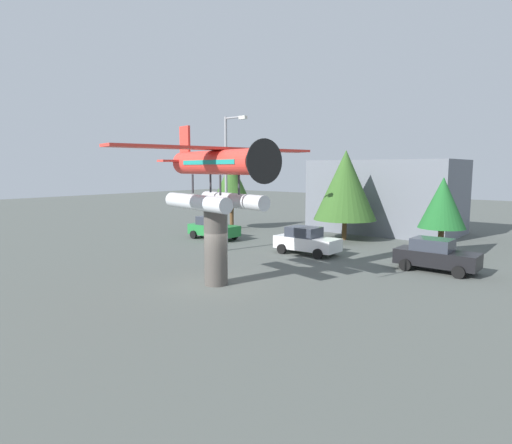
# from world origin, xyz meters

# --- Properties ---
(ground_plane) EXTENTS (140.00, 140.00, 0.00)m
(ground_plane) POSITION_xyz_m (0.00, 0.00, 0.00)
(ground_plane) COLOR #515651
(display_pedestal) EXTENTS (1.10, 1.10, 3.62)m
(display_pedestal) POSITION_xyz_m (0.00, 0.00, 1.81)
(display_pedestal) COLOR #4C4742
(display_pedestal) RESTS_ON ground
(floatplane_monument) EXTENTS (7.16, 10.38, 4.00)m
(floatplane_monument) POSITION_xyz_m (0.13, -0.03, 5.29)
(floatplane_monument) COLOR silver
(floatplane_monument) RESTS_ON display_pedestal
(car_near_green) EXTENTS (4.20, 2.02, 1.76)m
(car_near_green) POSITION_xyz_m (-9.69, 9.59, 0.88)
(car_near_green) COLOR #237A38
(car_near_green) RESTS_ON ground
(car_mid_white) EXTENTS (4.20, 2.02, 1.76)m
(car_mid_white) POSITION_xyz_m (-0.72, 9.00, 0.88)
(car_mid_white) COLOR white
(car_mid_white) RESTS_ON ground
(car_far_black) EXTENTS (4.20, 2.02, 1.76)m
(car_far_black) POSITION_xyz_m (7.22, 9.39, 0.88)
(car_far_black) COLOR black
(car_far_black) RESTS_ON ground
(streetlight_primary) EXTENTS (1.84, 0.28, 8.82)m
(streetlight_primary) POSITION_xyz_m (-5.40, 6.71, 5.06)
(streetlight_primary) COLOR gray
(streetlight_primary) RESTS_ON ground
(storefront_building) EXTENTS (12.04, 6.93, 6.19)m
(storefront_building) POSITION_xyz_m (-0.94, 22.00, 3.10)
(storefront_building) COLOR slate
(storefront_building) RESTS_ON ground
(tree_west) EXTENTS (3.42, 3.42, 6.27)m
(tree_west) POSITION_xyz_m (-12.52, 14.83, 4.34)
(tree_west) COLOR brown
(tree_west) RESTS_ON ground
(tree_east) EXTENTS (4.79, 4.79, 6.88)m
(tree_east) POSITION_xyz_m (-1.58, 15.75, 4.22)
(tree_east) COLOR brown
(tree_east) RESTS_ON ground
(tree_center_back) EXTENTS (2.89, 2.89, 4.96)m
(tree_center_back) POSITION_xyz_m (6.09, 14.07, 3.33)
(tree_center_back) COLOR brown
(tree_center_back) RESTS_ON ground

